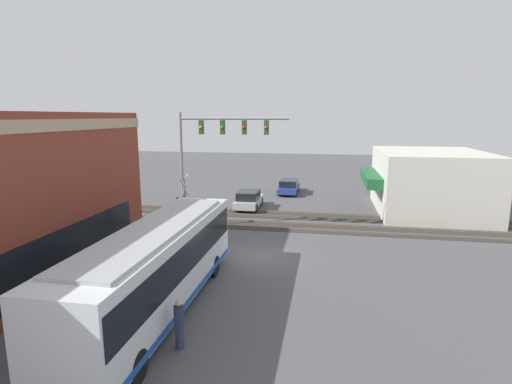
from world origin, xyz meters
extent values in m
plane|color=#4C4C4F|center=(0.00, 0.00, 0.00)|extent=(120.00, 120.00, 0.00)
cube|color=tan|center=(-7.98, 7.65, 7.10)|extent=(19.16, 0.36, 0.50)
cube|color=black|center=(-7.98, 7.55, 1.70)|extent=(15.93, 0.12, 2.20)
cube|color=beige|center=(12.37, -11.39, 2.40)|extent=(9.99, 7.78, 4.80)
cube|color=#19592D|center=(12.37, -6.95, 2.60)|extent=(6.99, 1.20, 0.80)
cube|color=silver|center=(-6.87, 2.80, 1.85)|extent=(11.85, 2.55, 2.86)
cube|color=black|center=(-6.87, 2.80, 2.28)|extent=(11.61, 2.59, 1.20)
cube|color=#194CA5|center=(-6.87, 2.80, 0.59)|extent=(11.61, 2.58, 0.24)
cube|color=#A5A8AA|center=(-6.87, 2.80, 3.34)|extent=(10.07, 2.17, 0.12)
cylinder|color=black|center=(-3.15, 2.80, 0.50)|extent=(1.00, 2.57, 1.00)
cylinder|color=black|center=(-10.99, 2.80, 0.50)|extent=(1.00, 2.57, 1.00)
cylinder|color=gray|center=(4.64, 6.05, 3.86)|extent=(0.20, 0.20, 7.72)
cylinder|color=gray|center=(4.64, 2.49, 7.32)|extent=(0.16, 7.10, 0.16)
cube|color=#284723|center=(4.64, 4.63, 6.77)|extent=(0.30, 0.27, 0.90)
sphere|color=yellow|center=(4.47, 4.63, 6.77)|extent=(0.20, 0.20, 0.20)
cube|color=#284723|center=(4.64, 3.21, 6.77)|extent=(0.30, 0.27, 0.90)
sphere|color=green|center=(4.47, 3.21, 6.77)|extent=(0.20, 0.20, 0.20)
cube|color=#284723|center=(4.64, 1.78, 6.77)|extent=(0.30, 0.27, 0.90)
sphere|color=red|center=(4.47, 1.78, 6.77)|extent=(0.20, 0.20, 0.20)
cube|color=#284723|center=(4.64, 0.36, 6.77)|extent=(0.30, 0.27, 0.90)
sphere|color=red|center=(4.47, 0.36, 6.77)|extent=(0.20, 0.20, 0.20)
cylinder|color=gray|center=(3.13, 5.34, 1.80)|extent=(0.14, 0.14, 3.60)
cube|color=white|center=(3.13, 5.34, 3.10)|extent=(1.41, 0.06, 1.41)
cube|color=white|center=(3.13, 5.34, 3.10)|extent=(1.41, 0.06, 1.41)
cylinder|color=#38383A|center=(3.13, 5.34, 2.30)|extent=(0.08, 0.90, 0.08)
sphere|color=red|center=(3.08, 4.89, 2.30)|extent=(0.28, 0.28, 0.28)
sphere|color=red|center=(3.08, 5.79, 2.30)|extent=(0.28, 0.28, 0.28)
cube|color=#332D28|center=(6.00, 0.00, 0.01)|extent=(2.60, 60.00, 0.03)
cube|color=#6B6056|center=(5.28, 0.00, 0.07)|extent=(0.07, 60.00, 0.15)
cube|color=#6B6056|center=(6.72, 0.00, 0.07)|extent=(0.07, 60.00, 0.15)
cube|color=#332D28|center=(9.20, 0.00, 0.01)|extent=(2.60, 60.00, 0.03)
cube|color=#6B6056|center=(8.48, 0.00, 0.07)|extent=(0.07, 60.00, 0.15)
cube|color=#6B6056|center=(9.92, 0.00, 0.07)|extent=(0.07, 60.00, 0.15)
cube|color=#B7B7BC|center=(11.14, 2.80, 0.53)|extent=(4.30, 1.80, 0.54)
cube|color=black|center=(10.92, 2.80, 1.13)|extent=(2.37, 1.62, 0.65)
cylinder|color=black|center=(12.47, 2.80, 0.32)|extent=(0.64, 1.82, 0.64)
cylinder|color=black|center=(9.80, 2.80, 0.32)|extent=(0.64, 1.82, 0.64)
cube|color=navy|center=(18.19, 0.20, 0.51)|extent=(4.72, 1.80, 0.50)
cube|color=black|center=(17.95, 0.20, 1.07)|extent=(2.60, 1.62, 0.62)
cylinder|color=black|center=(19.65, 0.20, 0.32)|extent=(0.64, 1.82, 0.64)
cylinder|color=black|center=(16.72, 0.20, 0.32)|extent=(0.64, 1.82, 0.64)
cylinder|color=#2D3351|center=(-9.14, 1.07, 0.40)|extent=(0.28, 0.28, 0.80)
cylinder|color=#262D4C|center=(-9.14, 1.07, 1.14)|extent=(0.34, 0.34, 0.67)
sphere|color=tan|center=(-9.14, 1.07, 1.58)|extent=(0.22, 0.22, 0.22)
cylinder|color=black|center=(3.15, 4.33, 0.44)|extent=(0.28, 0.28, 0.89)
cylinder|color=#262D4C|center=(3.15, 4.33, 1.26)|extent=(0.34, 0.34, 0.74)
sphere|color=tan|center=(3.15, 4.33, 1.75)|extent=(0.24, 0.24, 0.24)
camera|label=1|loc=(-20.38, -3.49, 7.48)|focal=28.00mm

